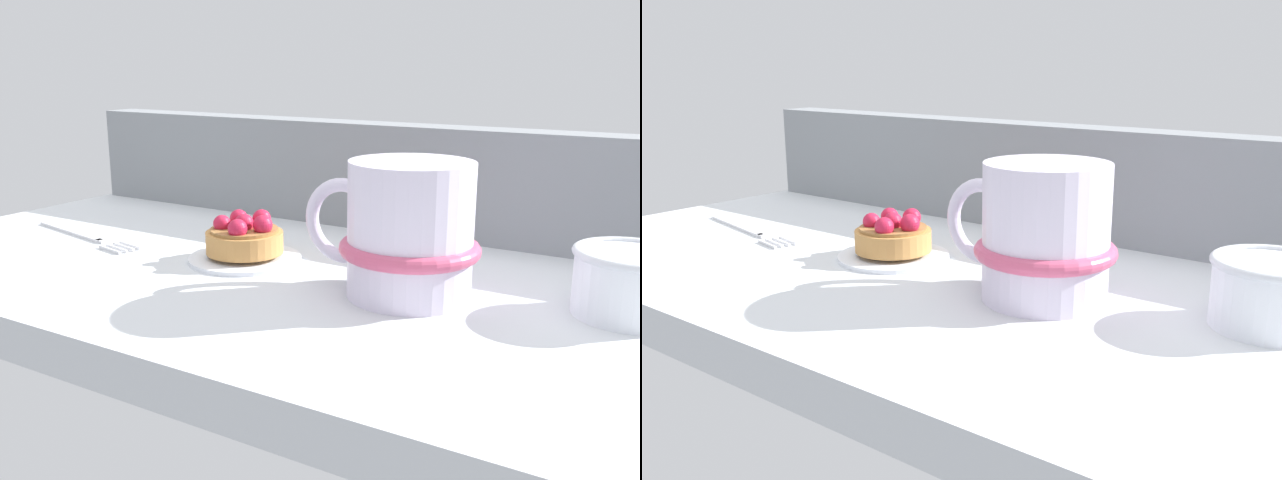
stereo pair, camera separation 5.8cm
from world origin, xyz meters
TOP-DOWN VIEW (x-y plane):
  - ground_plane at (0.00, 0.00)cm, footprint 82.77×40.58cm
  - window_rail_back at (0.00, 18.02)cm, footprint 81.11×4.54cm
  - dessert_plate at (-6.52, 0.01)cm, footprint 10.08×10.08cm
  - raspberry_tart at (-6.50, 0.04)cm, footprint 6.87×6.87cm
  - coffee_mug at (9.70, -1.26)cm, footprint 14.44×10.63cm
  - dessert_fork at (-25.35, -1.83)cm, footprint 17.07×4.92cm
  - sugar_bowl at (24.95, 2.88)cm, footprint 8.22×8.22cm

SIDE VIEW (x-z plane):
  - ground_plane at x=0.00cm, z-range -3.36..0.00cm
  - dessert_fork at x=-25.35cm, z-range 0.00..0.60cm
  - dessert_plate at x=-6.52cm, z-range -0.03..0.75cm
  - raspberry_tart at x=-6.50cm, z-range 0.39..3.99cm
  - sugar_bowl at x=24.95cm, z-range 0.14..4.93cm
  - coffee_mug at x=9.70cm, z-range -0.17..10.12cm
  - window_rail_back at x=0.00cm, z-range 0.00..11.00cm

